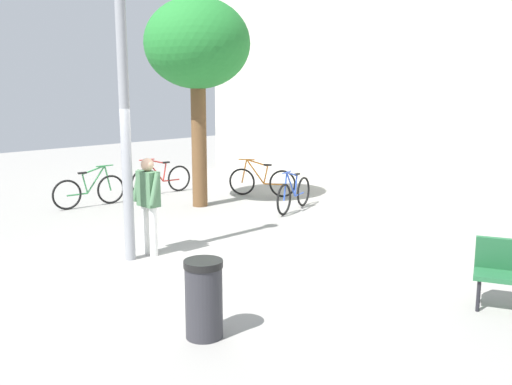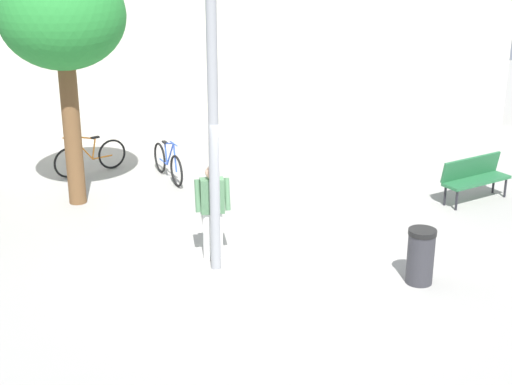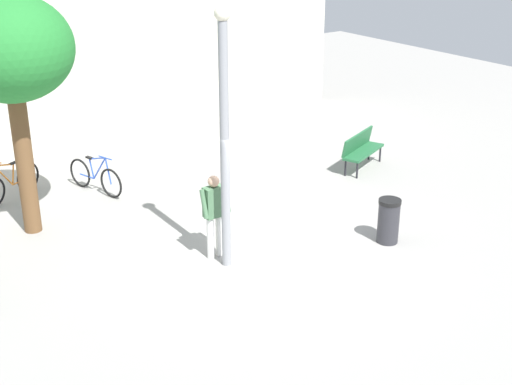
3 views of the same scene
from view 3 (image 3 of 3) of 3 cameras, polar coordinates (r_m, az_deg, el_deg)
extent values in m
plane|color=gray|center=(14.27, 1.04, -4.21)|extent=(36.00, 36.00, 0.00)
cube|color=beige|center=(20.81, -13.92, 12.72)|extent=(16.13, 2.00, 6.22)
cylinder|color=gray|center=(12.63, -2.53, 3.37)|extent=(0.17, 0.17, 4.55)
sphere|color=#F2EACC|center=(12.07, -2.72, 14.18)|extent=(0.28, 0.28, 0.28)
cylinder|color=white|center=(13.70, -2.97, -3.43)|extent=(0.14, 0.14, 0.85)
cylinder|color=white|center=(13.61, -3.68, -3.64)|extent=(0.14, 0.14, 0.85)
cube|color=#47704C|center=(13.35, -3.39, -0.74)|extent=(0.40, 0.22, 0.60)
sphere|color=tan|center=(13.20, -3.43, 0.90)|extent=(0.22, 0.22, 0.22)
cylinder|color=#47704C|center=(13.43, -2.38, -0.45)|extent=(0.09, 0.23, 0.55)
cylinder|color=#47704C|center=(13.18, -4.19, -0.94)|extent=(0.09, 0.23, 0.55)
cube|color=#236038|center=(18.33, 8.65, 3.24)|extent=(1.65, 1.02, 0.06)
cube|color=#236038|center=(18.32, 8.15, 4.09)|extent=(1.53, 0.72, 0.44)
cylinder|color=black|center=(18.98, 9.94, 3.07)|extent=(0.05, 0.05, 0.42)
cylinder|color=black|center=(17.73, 8.13, 1.78)|extent=(0.05, 0.05, 0.42)
cylinder|color=black|center=(19.10, 9.05, 3.24)|extent=(0.05, 0.05, 0.42)
cylinder|color=black|center=(17.85, 7.19, 1.97)|extent=(0.05, 0.05, 0.42)
cylinder|color=brown|center=(15.03, -18.07, 2.20)|extent=(0.36, 0.36, 2.96)
ellipsoid|color=#23782E|center=(14.44, -19.19, 10.90)|extent=(2.44, 2.44, 2.07)
torus|color=black|center=(17.59, -17.84, 1.22)|extent=(0.65, 0.38, 0.71)
cylinder|color=orange|center=(17.01, -19.62, 1.30)|extent=(0.46, 0.27, 0.64)
cylinder|color=orange|center=(16.96, -19.60, 2.09)|extent=(0.53, 0.31, 0.18)
cylinder|color=orange|center=(17.22, -18.93, 1.38)|extent=(0.14, 0.10, 0.48)
cylinder|color=orange|center=(17.43, -18.39, 0.87)|extent=(0.46, 0.27, 0.04)
cube|color=black|center=(17.16, -18.93, 2.26)|extent=(0.21, 0.17, 0.04)
torus|color=black|center=(16.69, -11.56, 0.73)|extent=(0.25, 0.69, 0.71)
torus|color=black|center=(17.49, -13.95, 1.54)|extent=(0.25, 0.69, 0.71)
cylinder|color=blue|center=(16.85, -12.46, 1.91)|extent=(0.18, 0.49, 0.64)
cylinder|color=blue|center=(16.81, -12.63, 2.69)|extent=(0.20, 0.56, 0.18)
cylinder|color=blue|center=(17.08, -13.06, 1.87)|extent=(0.07, 0.14, 0.48)
cylinder|color=blue|center=(17.31, -13.42, 1.28)|extent=(0.18, 0.49, 0.04)
cylinder|color=blue|center=(16.63, -11.78, 1.69)|extent=(0.08, 0.17, 0.63)
cube|color=black|center=(17.03, -13.24, 2.74)|extent=(0.13, 0.21, 0.04)
cylinder|color=blue|center=(16.57, -12.02, 2.74)|extent=(0.16, 0.43, 0.03)
cylinder|color=#2D2D33|center=(14.45, 10.58, -2.40)|extent=(0.43, 0.43, 0.84)
cylinder|color=black|center=(14.27, 10.71, -0.72)|extent=(0.45, 0.45, 0.08)
camera|label=1|loc=(15.65, 34.75, 5.42)|focal=40.21mm
camera|label=2|loc=(5.51, 66.64, -1.17)|focal=52.38mm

